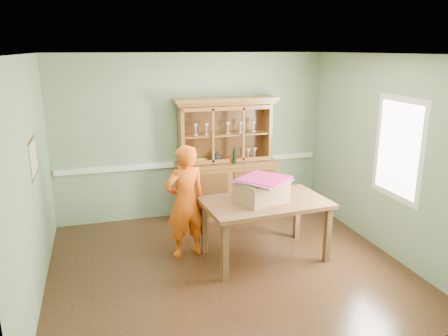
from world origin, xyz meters
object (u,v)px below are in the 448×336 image
object	(u,v)px
dining_table	(265,207)
cardboard_box	(261,191)
person	(185,202)
china_hutch	(226,175)

from	to	relation	value
dining_table	cardboard_box	distance (m)	0.24
cardboard_box	person	xyz separation A→B (m)	(-0.94, 0.35, -0.17)
dining_table	person	xyz separation A→B (m)	(-1.01, 0.35, 0.06)
cardboard_box	china_hutch	bearing A→B (deg)	89.50
dining_table	china_hutch	bearing A→B (deg)	87.45
china_hutch	dining_table	world-z (taller)	china_hutch
china_hutch	dining_table	size ratio (longest dim) A/B	1.18
dining_table	person	world-z (taller)	person
cardboard_box	person	size ratio (longest dim) A/B	0.38
dining_table	cardboard_box	size ratio (longest dim) A/B	2.85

